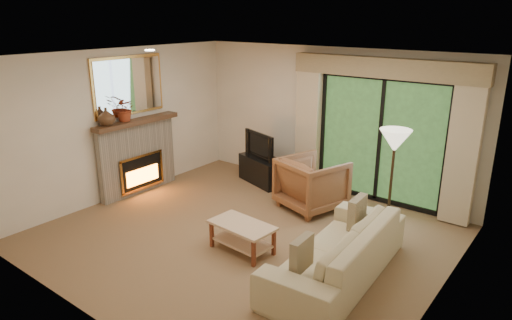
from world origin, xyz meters
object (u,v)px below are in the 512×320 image
Objects in this scene: media_console at (263,170)px; armchair at (312,183)px; sofa at (337,250)px; coffee_table at (242,237)px.

armchair is (1.38, -0.47, 0.19)m from media_console.
sofa is at bearing 147.04° from armchair.
coffee_table is at bearing 107.71° from armchair.
sofa is 2.68× the size of coffee_table.
armchair is at bearing -143.95° from sofa.
media_console is 3.43m from sofa.
coffee_table is (1.38, -2.32, -0.05)m from media_console.
armchair is 2.10m from sofa.
media_console is 1.12× the size of coffee_table.
sofa reaches higher than coffee_table.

